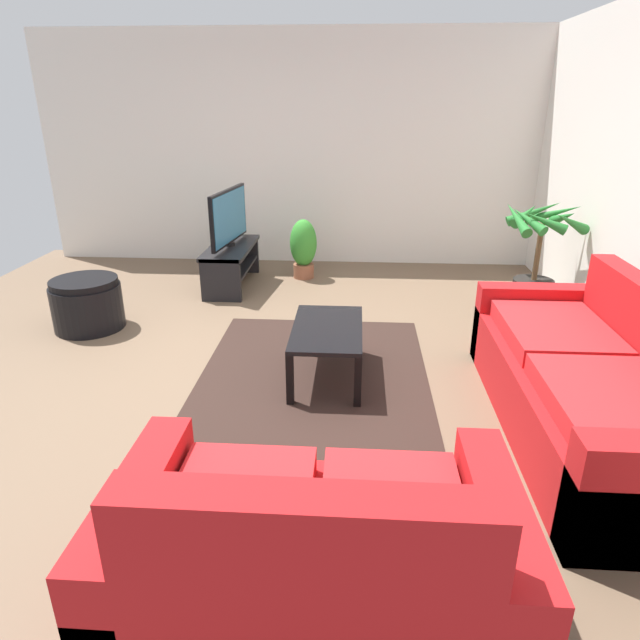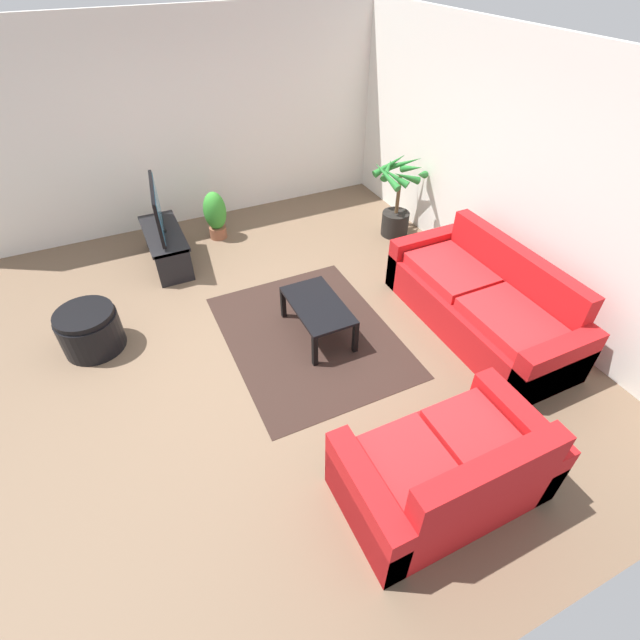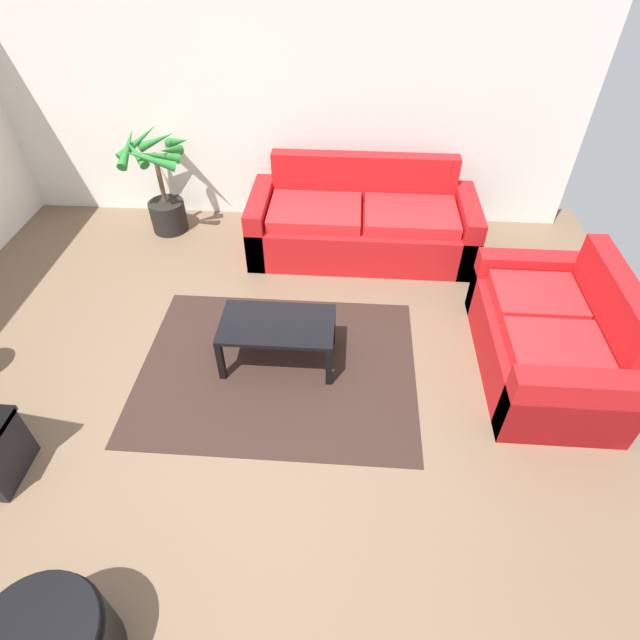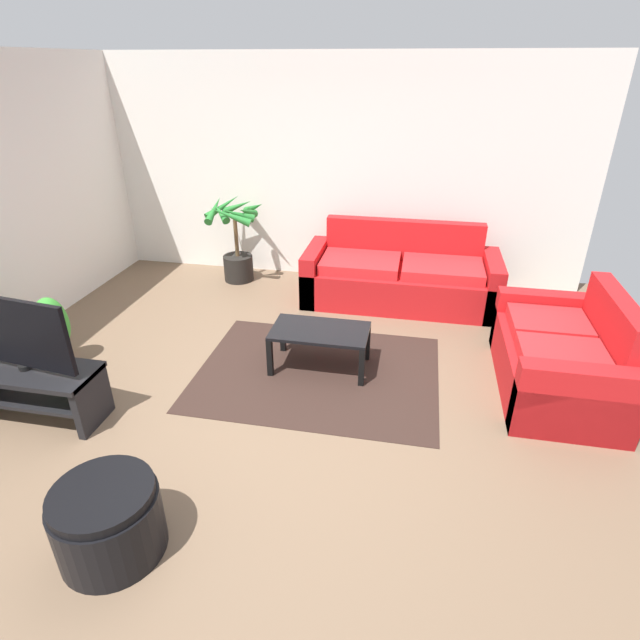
# 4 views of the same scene
# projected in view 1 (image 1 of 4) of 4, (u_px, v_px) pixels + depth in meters

# --- Properties ---
(ground_plane) EXTENTS (6.60, 6.60, 0.00)m
(ground_plane) POSITION_uv_depth(u_px,v_px,m) (245.00, 363.00, 4.36)
(ground_plane) COLOR brown
(wall_left) EXTENTS (0.06, 6.00, 2.70)m
(wall_left) POSITION_uv_depth(u_px,v_px,m) (288.00, 151.00, 6.63)
(wall_left) COLOR silver
(wall_left) RESTS_ON ground
(couch_main) EXTENTS (2.23, 0.90, 0.90)m
(couch_main) POSITION_uv_depth(u_px,v_px,m) (590.00, 389.00, 3.34)
(couch_main) COLOR red
(couch_main) RESTS_ON ground
(couch_loveseat) EXTENTS (0.90, 1.52, 0.90)m
(couch_loveseat) POSITION_uv_depth(u_px,v_px,m) (314.00, 564.00, 2.09)
(couch_loveseat) COLOR red
(couch_loveseat) RESTS_ON ground
(tv_stand) EXTENTS (1.10, 0.45, 0.45)m
(tv_stand) POSITION_uv_depth(u_px,v_px,m) (231.00, 260.00, 6.06)
(tv_stand) COLOR black
(tv_stand) RESTS_ON ground
(tv) EXTENTS (1.00, 0.17, 0.60)m
(tv) POSITION_uv_depth(u_px,v_px,m) (229.00, 217.00, 5.88)
(tv) COLOR black
(tv) RESTS_ON tv_stand
(coffee_table) EXTENTS (0.89, 0.51, 0.40)m
(coffee_table) POSITION_uv_depth(u_px,v_px,m) (327.00, 334.00, 4.02)
(coffee_table) COLOR black
(coffee_table) RESTS_ON ground
(area_rug) EXTENTS (2.20, 1.70, 0.01)m
(area_rug) POSITION_uv_depth(u_px,v_px,m) (314.00, 375.00, 4.15)
(area_rug) COLOR black
(area_rug) RESTS_ON ground
(potted_palm) EXTENTS (0.83, 0.75, 1.07)m
(potted_palm) POSITION_uv_depth(u_px,v_px,m) (536.00, 263.00, 5.21)
(potted_palm) COLOR black
(potted_palm) RESTS_ON ground
(potted_plant_small) EXTENTS (0.31, 0.31, 0.68)m
(potted_plant_small) POSITION_uv_depth(u_px,v_px,m) (303.00, 247.00, 6.31)
(potted_plant_small) COLOR brown
(potted_plant_small) RESTS_ON ground
(ottoman) EXTENTS (0.61, 0.61, 0.46)m
(ottoman) POSITION_uv_depth(u_px,v_px,m) (87.00, 304.00, 4.95)
(ottoman) COLOR black
(ottoman) RESTS_ON ground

